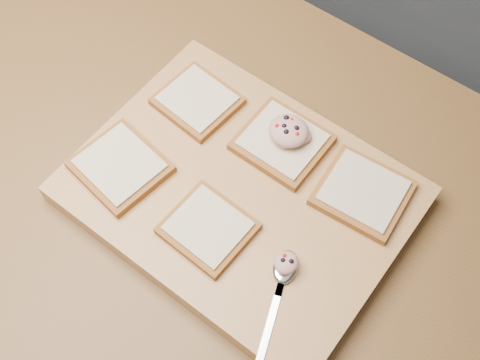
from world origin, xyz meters
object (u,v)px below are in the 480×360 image
(bread_far_center, at_px, (282,142))
(cutting_board, at_px, (240,194))
(spoon, at_px, (283,275))
(tuna_salad_dollop, at_px, (289,131))

(bread_far_center, bearing_deg, cutting_board, -93.50)
(bread_far_center, bearing_deg, spoon, -54.35)
(spoon, bearing_deg, bread_far_center, 125.65)
(cutting_board, xyz_separation_m, bread_far_center, (0.01, 0.10, 0.03))
(cutting_board, distance_m, spoon, 0.15)
(cutting_board, xyz_separation_m, spoon, (0.13, -0.07, 0.02))
(cutting_board, distance_m, bread_far_center, 0.10)
(bread_far_center, height_order, tuna_salad_dollop, tuna_salad_dollop)
(cutting_board, relative_size, spoon, 2.86)
(cutting_board, height_order, spoon, spoon)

